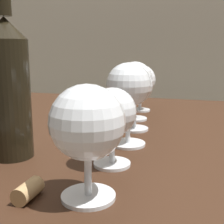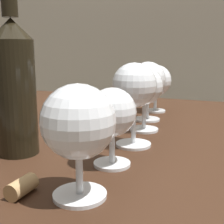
{
  "view_description": "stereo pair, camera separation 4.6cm",
  "coord_description": "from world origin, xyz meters",
  "px_view_note": "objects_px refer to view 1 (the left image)",
  "views": [
    {
      "loc": [
        0.14,
        -0.66,
        0.94
      ],
      "look_at": [
        0.01,
        -0.23,
        0.85
      ],
      "focal_mm": 48.58,
      "sensor_mm": 36.0,
      "label": 1
    },
    {
      "loc": [
        0.18,
        -0.64,
        0.94
      ],
      "look_at": [
        0.01,
        -0.23,
        0.85
      ],
      "focal_mm": 48.58,
      "sensor_mm": 36.0,
      "label": 2
    }
  ],
  "objects_px": {
    "wine_glass_merlot": "(112,114)",
    "wine_glass_rose": "(135,88)",
    "wine_glass_amber": "(135,80)",
    "wine_glass_pinot": "(128,88)",
    "cork": "(28,191)",
    "wine_glass_empty": "(140,81)",
    "wine_glass_white": "(87,124)",
    "wine_bottle": "(8,85)"
  },
  "relations": [
    {
      "from": "wine_glass_merlot",
      "to": "wine_glass_empty",
      "type": "bearing_deg",
      "value": 95.81
    },
    {
      "from": "wine_bottle",
      "to": "cork",
      "type": "xyz_separation_m",
      "value": [
        0.11,
        -0.13,
        -0.11
      ]
    },
    {
      "from": "wine_glass_merlot",
      "to": "wine_glass_amber",
      "type": "relative_size",
      "value": 0.82
    },
    {
      "from": "wine_glass_pinot",
      "to": "wine_bottle",
      "type": "bearing_deg",
      "value": -145.78
    },
    {
      "from": "wine_glass_merlot",
      "to": "wine_glass_pinot",
      "type": "distance_m",
      "value": 0.11
    },
    {
      "from": "wine_glass_pinot",
      "to": "wine_glass_rose",
      "type": "distance_m",
      "value": 0.11
    },
    {
      "from": "wine_glass_amber",
      "to": "cork",
      "type": "height_order",
      "value": "wine_glass_amber"
    },
    {
      "from": "wine_glass_rose",
      "to": "wine_glass_merlot",
      "type": "bearing_deg",
      "value": -86.37
    },
    {
      "from": "wine_glass_rose",
      "to": "wine_bottle",
      "type": "height_order",
      "value": "wine_bottle"
    },
    {
      "from": "wine_glass_white",
      "to": "wine_glass_rose",
      "type": "relative_size",
      "value": 1.0
    },
    {
      "from": "wine_glass_rose",
      "to": "wine_bottle",
      "type": "xyz_separation_m",
      "value": [
        -0.16,
        -0.23,
        0.03
      ]
    },
    {
      "from": "wine_glass_pinot",
      "to": "wine_glass_rose",
      "type": "height_order",
      "value": "wine_glass_pinot"
    },
    {
      "from": "wine_glass_white",
      "to": "wine_glass_rose",
      "type": "xyz_separation_m",
      "value": [
        -0.02,
        0.33,
        0.0
      ]
    },
    {
      "from": "wine_glass_pinot",
      "to": "cork",
      "type": "xyz_separation_m",
      "value": [
        -0.07,
        -0.24,
        -0.1
      ]
    },
    {
      "from": "cork",
      "to": "wine_glass_white",
      "type": "bearing_deg",
      "value": 19.03
    },
    {
      "from": "wine_glass_empty",
      "to": "wine_glass_white",
      "type": "bearing_deg",
      "value": -85.04
    },
    {
      "from": "wine_glass_white",
      "to": "wine_glass_rose",
      "type": "bearing_deg",
      "value": 92.95
    },
    {
      "from": "wine_glass_merlot",
      "to": "wine_glass_rose",
      "type": "relative_size",
      "value": 0.87
    },
    {
      "from": "wine_glass_merlot",
      "to": "wine_glass_rose",
      "type": "bearing_deg",
      "value": 93.63
    },
    {
      "from": "wine_glass_white",
      "to": "wine_glass_amber",
      "type": "distance_m",
      "value": 0.43
    },
    {
      "from": "wine_glass_white",
      "to": "wine_glass_merlot",
      "type": "relative_size",
      "value": 1.14
    },
    {
      "from": "wine_glass_merlot",
      "to": "wine_glass_white",
      "type": "bearing_deg",
      "value": -88.38
    },
    {
      "from": "wine_glass_empty",
      "to": "cork",
      "type": "bearing_deg",
      "value": -92.14
    },
    {
      "from": "wine_glass_merlot",
      "to": "wine_glass_empty",
      "type": "relative_size",
      "value": 0.91
    },
    {
      "from": "wine_glass_merlot",
      "to": "cork",
      "type": "height_order",
      "value": "wine_glass_merlot"
    },
    {
      "from": "wine_glass_empty",
      "to": "wine_bottle",
      "type": "distance_m",
      "value": 0.47
    },
    {
      "from": "wine_bottle",
      "to": "wine_glass_amber",
      "type": "bearing_deg",
      "value": 67.3
    },
    {
      "from": "wine_glass_white",
      "to": "cork",
      "type": "height_order",
      "value": "wine_glass_white"
    },
    {
      "from": "wine_glass_white",
      "to": "cork",
      "type": "relative_size",
      "value": 3.35
    },
    {
      "from": "wine_glass_merlot",
      "to": "wine_glass_rose",
      "type": "xyz_separation_m",
      "value": [
        -0.01,
        0.22,
        0.01
      ]
    },
    {
      "from": "wine_glass_pinot",
      "to": "wine_glass_amber",
      "type": "bearing_deg",
      "value": 99.23
    },
    {
      "from": "wine_glass_white",
      "to": "wine_glass_empty",
      "type": "distance_m",
      "value": 0.55
    },
    {
      "from": "wine_glass_merlot",
      "to": "cork",
      "type": "xyz_separation_m",
      "value": [
        -0.07,
        -0.14,
        -0.07
      ]
    },
    {
      "from": "wine_glass_rose",
      "to": "wine_bottle",
      "type": "distance_m",
      "value": 0.28
    },
    {
      "from": "wine_glass_merlot",
      "to": "wine_bottle",
      "type": "xyz_separation_m",
      "value": [
        -0.17,
        -0.01,
        0.04
      ]
    },
    {
      "from": "wine_glass_empty",
      "to": "wine_bottle",
      "type": "relative_size",
      "value": 0.44
    },
    {
      "from": "wine_glass_merlot",
      "to": "wine_bottle",
      "type": "distance_m",
      "value": 0.18
    },
    {
      "from": "wine_glass_pinot",
      "to": "cork",
      "type": "height_order",
      "value": "wine_glass_pinot"
    },
    {
      "from": "wine_glass_merlot",
      "to": "wine_glass_rose",
      "type": "distance_m",
      "value": 0.22
    },
    {
      "from": "wine_glass_empty",
      "to": "wine_bottle",
      "type": "bearing_deg",
      "value": -106.11
    },
    {
      "from": "wine_glass_white",
      "to": "wine_bottle",
      "type": "bearing_deg",
      "value": 150.04
    },
    {
      "from": "wine_glass_merlot",
      "to": "wine_glass_amber",
      "type": "distance_m",
      "value": 0.32
    }
  ]
}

